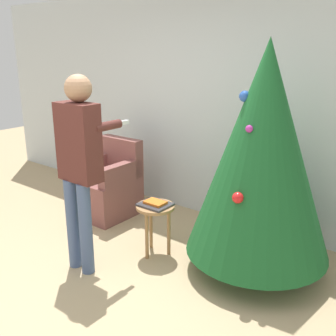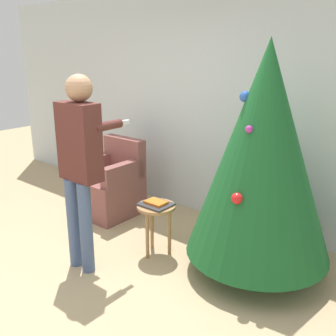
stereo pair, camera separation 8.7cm
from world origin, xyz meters
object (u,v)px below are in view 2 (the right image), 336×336
at_px(christmas_tree, 263,152).
at_px(armchair, 112,187).
at_px(side_stool, 156,214).
at_px(person_standing, 80,156).

height_order(christmas_tree, armchair, christmas_tree).
bearing_deg(christmas_tree, side_stool, -159.14).
distance_m(christmas_tree, person_standing, 1.62).
distance_m(christmas_tree, side_stool, 1.24).
bearing_deg(armchair, person_standing, -54.23).
xyz_separation_m(armchair, person_standing, (0.74, -1.03, 0.75)).
bearing_deg(christmas_tree, person_standing, -143.57).
height_order(armchair, person_standing, person_standing).
relative_size(person_standing, side_stool, 3.43).
bearing_deg(side_stool, christmas_tree, 20.86).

